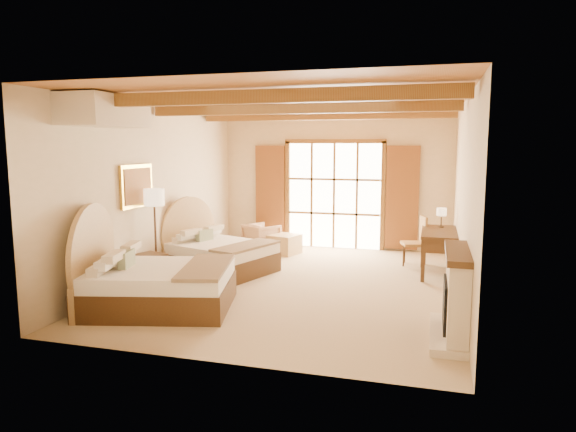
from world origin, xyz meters
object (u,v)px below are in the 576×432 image
(bed_near, at_px, (150,280))
(armchair, at_px, (262,237))
(desk, at_px, (439,251))
(bed_far, at_px, (215,252))
(nightstand, at_px, (149,270))

(bed_near, relative_size, armchair, 3.51)
(desk, bearing_deg, bed_near, -141.43)
(armchair, relative_size, desk, 0.45)
(bed_near, distance_m, bed_far, 2.40)
(bed_near, bearing_deg, desk, 24.81)
(bed_near, xyz_separation_m, armchair, (0.26, 4.49, -0.10))
(desk, bearing_deg, bed_far, -166.98)
(bed_far, distance_m, armchair, 2.11)
(bed_far, bearing_deg, bed_near, -70.69)
(bed_far, xyz_separation_m, desk, (4.24, 0.98, 0.07))
(bed_far, xyz_separation_m, armchair, (0.26, 2.09, -0.06))
(desk, bearing_deg, armchair, 164.35)
(bed_near, distance_m, armchair, 4.50)
(bed_far, distance_m, desk, 4.35)
(nightstand, relative_size, desk, 0.37)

